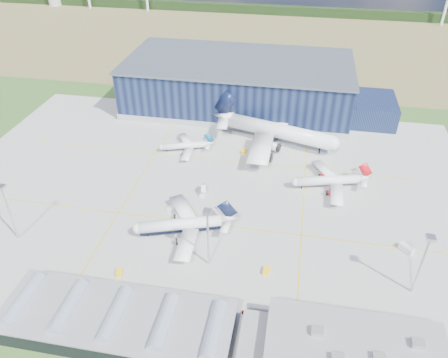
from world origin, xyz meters
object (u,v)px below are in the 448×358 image
at_px(airliner_red, 329,176).
at_px(airliner_regional, 184,143).
at_px(gse_tug_b, 266,271).
at_px(gse_van_a, 297,312).
at_px(ops_building, 354,357).
at_px(car_b, 375,332).
at_px(light_mast_west, 7,204).
at_px(airliner_widebody, 280,124).
at_px(light_mast_center, 208,229).
at_px(airstair, 204,190).
at_px(hangar, 243,86).
at_px(gse_cart_b, 263,147).
at_px(airliner_navy, 181,219).
at_px(gse_cart_a, 171,209).
at_px(light_mast_east, 424,256).
at_px(car_a, 247,313).
at_px(gse_van_b, 406,248).
at_px(gse_tug_a, 119,273).
at_px(gse_tug_c, 244,152).

relative_size(airliner_red, airliner_regional, 1.29).
relative_size(gse_tug_b, gse_van_a, 0.63).
xyz_separation_m(ops_building, car_b, (7.11, 12.00, -4.21)).
bearing_deg(light_mast_west, airliner_widebody, 44.60).
xyz_separation_m(light_mast_center, airstair, (-10.53, 38.76, -13.89)).
relative_size(hangar, airliner_widebody, 2.21).
height_order(light_mast_west, light_mast_center, same).
bearing_deg(airliner_widebody, gse_cart_b, -124.29).
xyz_separation_m(airliner_navy, gse_cart_a, (-7.46, 11.75, -5.61)).
bearing_deg(gse_cart_b, airliner_widebody, 1.95).
relative_size(hangar, light_mast_east, 6.30).
bearing_deg(airliner_red, light_mast_west, 10.26).
bearing_deg(car_a, car_b, -86.10).
distance_m(gse_van_b, gse_cart_b, 83.09).
xyz_separation_m(gse_tug_a, gse_van_a, (57.78, -5.53, 0.48)).
relative_size(light_mast_west, gse_van_b, 4.45).
height_order(airliner_regional, car_a, airliner_regional).
xyz_separation_m(car_a, car_b, (36.54, 0.00, 0.04)).
bearing_deg(light_mast_east, gse_tug_b, -179.70).
distance_m(light_mast_center, gse_tug_c, 74.65).
distance_m(airliner_regional, gse_van_b, 106.16).
bearing_deg(gse_van_a, hangar, -0.56).
distance_m(gse_tug_c, car_b, 104.43).
xyz_separation_m(airliner_regional, gse_van_b, (92.81, -51.45, -3.17)).
xyz_separation_m(light_mast_east, gse_cart_a, (-85.53, 25.16, -14.75)).
distance_m(ops_building, airliner_widebody, 118.71).
xyz_separation_m(airliner_regional, car_b, (78.99, -88.00, -3.77)).
height_order(hangar, gse_van_a, hangar).
xyz_separation_m(airliner_navy, gse_tug_c, (14.28, 59.77, -5.53)).
xyz_separation_m(airliner_widebody, airstair, (-26.72, -46.24, -9.15)).
xyz_separation_m(hangar, gse_van_a, (37.23, -140.31, -10.46)).
xyz_separation_m(gse_van_b, car_b, (-13.82, -36.55, -0.60)).
height_order(airliner_regional, gse_cart_a, airliner_regional).
bearing_deg(gse_cart_a, gse_van_b, 15.27).
relative_size(airliner_regional, gse_tug_b, 8.04).
xyz_separation_m(airliner_navy, car_a, (28.66, -31.41, -5.74)).
relative_size(ops_building, airliner_regional, 1.72).
bearing_deg(gse_cart_a, airliner_regional, 117.70).
bearing_deg(gse_van_b, hangar, 79.37).
xyz_separation_m(gse_tug_a, airstair, (17.20, 48.75, 0.87)).
xyz_separation_m(airliner_navy, airliner_regional, (-13.80, 56.59, -1.93)).
bearing_deg(gse_cart_a, ops_building, -20.45).
bearing_deg(ops_building, airliner_navy, 143.22).
relative_size(ops_building, airliner_widebody, 0.70).
relative_size(airliner_navy, airliner_regional, 1.44).
distance_m(light_mast_east, car_a, 54.66).
bearing_deg(gse_tug_c, gse_cart_b, 48.50).
xyz_separation_m(hangar, car_a, (22.77, -142.80, -11.07)).
height_order(airliner_red, gse_tug_c, airliner_red).
bearing_deg(gse_cart_b, ops_building, -109.35).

